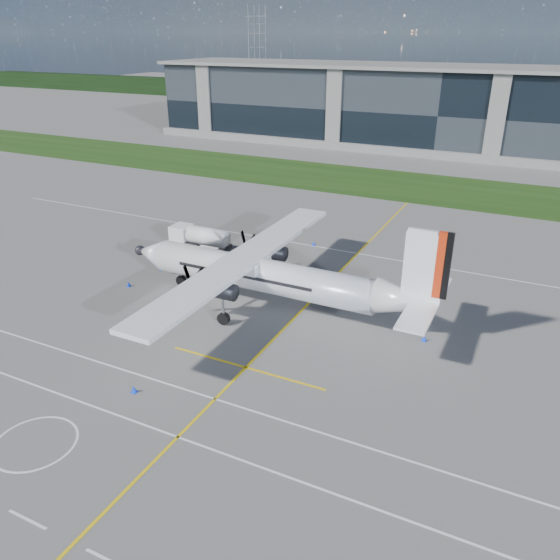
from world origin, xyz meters
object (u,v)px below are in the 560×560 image
(fuel_tanker_truck, at_px, (196,238))
(safety_cone_tail, at_px, (424,338))
(ground_crew_person, at_px, (186,261))
(safety_cone_nose_stbd, at_px, (162,268))
(safety_cone_portwing, at_px, (134,389))
(pylon_west, at_px, (257,52))
(safety_cone_stbdwing, at_px, (314,243))
(turboprop_aircraft, at_px, (272,259))
(baggage_tug, at_px, (205,256))
(safety_cone_nose_port, at_px, (129,284))

(fuel_tanker_truck, distance_m, safety_cone_tail, 27.56)
(ground_crew_person, xyz_separation_m, safety_cone_nose_stbd, (-2.19, -1.06, -0.75))
(safety_cone_portwing, distance_m, safety_cone_tail, 21.40)
(pylon_west, bearing_deg, safety_cone_stbdwing, -59.42)
(pylon_west, height_order, turboprop_aircraft, pylon_west)
(turboprop_aircraft, height_order, safety_cone_tail, turboprop_aircraft)
(safety_cone_portwing, bearing_deg, fuel_tanker_truck, 114.96)
(safety_cone_nose_stbd, bearing_deg, fuel_tanker_truck, 90.16)
(baggage_tug, distance_m, safety_cone_stbdwing, 12.33)
(ground_crew_person, xyz_separation_m, safety_cone_stbdwing, (8.60, 11.79, -0.75))
(pylon_west, relative_size, turboprop_aircraft, 1.02)
(safety_cone_tail, distance_m, safety_cone_nose_port, 26.68)
(safety_cone_nose_stbd, bearing_deg, safety_cone_stbdwing, 49.98)
(fuel_tanker_truck, height_order, safety_cone_portwing, fuel_tanker_truck)
(safety_cone_stbdwing, bearing_deg, safety_cone_nose_port, -122.88)
(pylon_west, xyz_separation_m, safety_cone_tail, (93.34, -146.89, -14.75))
(safety_cone_nose_port, bearing_deg, safety_cone_tail, 4.72)
(safety_cone_nose_stbd, bearing_deg, turboprop_aircraft, -9.14)
(safety_cone_tail, relative_size, safety_cone_nose_port, 1.00)
(turboprop_aircraft, relative_size, safety_cone_nose_port, 58.55)
(safety_cone_nose_port, bearing_deg, ground_crew_person, 64.94)
(safety_cone_nose_port, bearing_deg, fuel_tanker_truck, 88.10)
(pylon_west, xyz_separation_m, baggage_tug, (69.95, -141.25, -14.21))
(baggage_tug, height_order, safety_cone_tail, baggage_tug)
(safety_cone_nose_port, bearing_deg, safety_cone_nose_stbd, 85.25)
(safety_cone_portwing, height_order, safety_cone_tail, same)
(baggage_tug, bearing_deg, safety_cone_portwing, -68.81)
(safety_cone_tail, height_order, safety_cone_nose_port, same)
(pylon_west, bearing_deg, safety_cone_tail, -57.57)
(baggage_tug, bearing_deg, safety_cone_nose_stbd, -129.62)
(turboprop_aircraft, distance_m, ground_crew_person, 12.06)
(ground_crew_person, relative_size, safety_cone_tail, 4.00)
(safety_cone_stbdwing, xyz_separation_m, safety_cone_nose_stbd, (-10.79, -12.85, 0.00))
(ground_crew_person, bearing_deg, pylon_west, 53.66)
(pylon_west, distance_m, baggage_tug, 158.26)
(safety_cone_portwing, height_order, safety_cone_nose_port, same)
(ground_crew_person, bearing_deg, baggage_tug, 12.50)
(ground_crew_person, height_order, safety_cone_nose_stbd, ground_crew_person)
(safety_cone_portwing, bearing_deg, safety_cone_nose_stbd, 122.33)
(baggage_tug, xyz_separation_m, safety_cone_nose_stbd, (-2.84, -3.43, -0.54))
(baggage_tug, relative_size, ground_crew_person, 1.32)
(pylon_west, distance_m, safety_cone_nose_stbd, 160.17)
(fuel_tanker_truck, xyz_separation_m, safety_cone_nose_port, (-0.35, -10.56, -1.07))
(safety_cone_stbdwing, distance_m, safety_cone_nose_port, 20.54)
(baggage_tug, relative_size, safety_cone_stbdwing, 5.30)
(pylon_west, relative_size, baggage_tug, 11.33)
(fuel_tanker_truck, xyz_separation_m, safety_cone_stbdwing, (10.80, 6.69, -1.07))
(fuel_tanker_truck, bearing_deg, safety_cone_portwing, -65.04)
(safety_cone_stbdwing, bearing_deg, fuel_tanker_truck, -148.22)
(ground_crew_person, relative_size, safety_cone_nose_port, 4.00)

